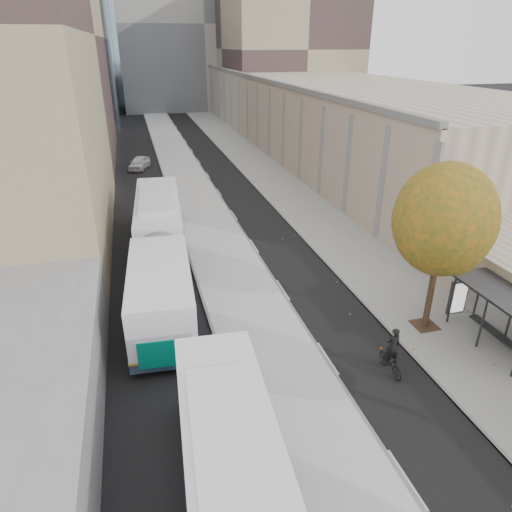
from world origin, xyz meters
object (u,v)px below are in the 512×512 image
object	(u,v)px
bus_far	(160,246)
cyclist	(391,356)
distant_car	(139,163)
bus_shelter	(506,302)

from	to	relation	value
bus_far	cyclist	size ratio (longest dim) A/B	9.05
bus_far	cyclist	distance (m)	13.78
cyclist	distant_car	xyz separation A→B (m)	(-8.43, 35.72, -0.12)
cyclist	distant_car	distance (m)	36.70
bus_shelter	distant_car	xyz separation A→B (m)	(-13.73, 35.31, -1.55)
bus_shelter	bus_far	bearing A→B (deg)	141.19
distant_car	bus_far	bearing A→B (deg)	-70.81
cyclist	distant_car	size ratio (longest dim) A/B	0.55
bus_shelter	distant_car	distance (m)	37.92
cyclist	distant_car	world-z (taller)	cyclist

